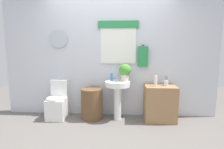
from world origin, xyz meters
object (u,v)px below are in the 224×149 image
Objects in this scene: lotion_bottle at (156,81)px; toothbrush_cup at (166,83)px; toilet at (58,103)px; pedestal_sink at (118,91)px; soap_bottle at (112,77)px; laundry_hamper at (92,104)px; potted_plant at (125,71)px; wooden_cabinet at (160,103)px.

toothbrush_cup is at bearing 16.18° from lotion_bottle.
toothbrush_cup reaches higher than toilet.
lotion_bottle is 0.22m from toothbrush_cup.
pedestal_sink is 5.03× the size of soap_bottle.
laundry_hamper is 0.67m from soap_bottle.
toilet is 3.80× the size of lotion_bottle.
lotion_bottle is (0.85, -0.09, -0.05)m from soap_bottle.
potted_plant is at bearing 5.25° from laundry_hamper.
wooden_cabinet is (2.05, -0.03, 0.05)m from toilet.
potted_plant reaches higher than soap_bottle.
toothbrush_cup is at bearing -0.37° from toilet.
wooden_cabinet is 4.54× the size of soap_bottle.
toilet is 1.25m from pedestal_sink.
wooden_cabinet is 3.40× the size of lotion_bottle.
potted_plant is at bearing 175.04° from wooden_cabinet.
soap_bottle is 0.83× the size of toothbrush_cup.
potted_plant is 1.64× the size of lotion_bottle.
pedestal_sink is (0.51, -0.00, 0.26)m from laundry_hamper.
potted_plant is (0.65, 0.06, 0.66)m from laundry_hamper.
laundry_hamper is 0.89× the size of wooden_cabinet.
pedestal_sink is at bearing 176.85° from lotion_bottle.
soap_bottle is at bearing 173.93° from lotion_bottle.
lotion_bottle is (1.24, -0.04, 0.49)m from laundry_hamper.
toilet is at bearing -178.91° from potted_plant.
pedestal_sink is at bearing -1.61° from toilet.
soap_bottle is 0.75× the size of lotion_bottle.
toothbrush_cup is (0.21, 0.06, -0.05)m from lotion_bottle.
wooden_cabinet is 0.42m from toothbrush_cup.
wooden_cabinet is at bearing -168.97° from toothbrush_cup.
lotion_bottle is at bearing -158.94° from wooden_cabinet.
potted_plant is at bearing 1.09° from toilet.
toothbrush_cup reaches higher than wooden_cabinet.
laundry_hamper is at bearing 180.00° from pedestal_sink.
toilet is 1.26× the size of laundry_hamper.
soap_bottle is at bearing 176.99° from wooden_cabinet.
toilet is at bearing 177.81° from lotion_bottle.
laundry_hamper is at bearing 180.00° from wooden_cabinet.
soap_bottle is 1.06m from toothbrush_cup.
toothbrush_cup reaches higher than pedestal_sink.
wooden_cabinet is (1.34, 0.00, 0.04)m from laundry_hamper.
laundry_hamper is 0.58m from pedestal_sink.
pedestal_sink is 0.86m from wooden_cabinet.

